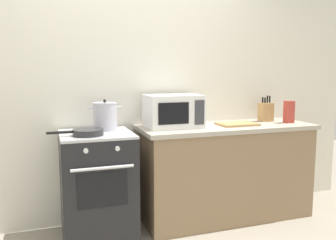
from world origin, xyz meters
The scene contains 10 objects.
back_wall centered at (0.30, 0.97, 1.25)m, with size 4.40×0.10×2.50m, color silver.
lower_cabinet_right centered at (0.90, 0.62, 0.44)m, with size 1.64×0.56×0.88m, color #8C7051.
countertop_right centered at (0.90, 0.62, 0.90)m, with size 1.70×0.60×0.04m, color #ADA393.
stove centered at (-0.35, 0.60, 0.46)m, with size 0.60×0.64×0.92m.
stock_pot centered at (-0.25, 0.71, 1.04)m, with size 0.30×0.21×0.27m.
frying_pan centered at (-0.43, 0.50, 0.95)m, with size 0.45×0.25×0.05m.
microwave centered at (0.37, 0.68, 1.07)m, with size 0.50×0.37×0.30m.
cutting_board centered at (1.00, 0.60, 0.93)m, with size 0.36×0.26×0.02m, color tan.
knife_block centered at (1.41, 0.74, 1.02)m, with size 0.13×0.10×0.27m.
pasta_box centered at (1.56, 0.57, 1.03)m, with size 0.08×0.08×0.22m, color #B73D33.
Camera 1 is at (-0.73, -2.38, 1.43)m, focal length 37.99 mm.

